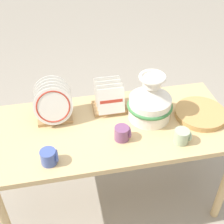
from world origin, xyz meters
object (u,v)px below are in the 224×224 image
Objects in this scene: wicker_charger_stack at (200,114)px; dish_rack_square_plates at (109,101)px; mug_plum_glaze at (123,133)px; mug_sage_glaze at (182,136)px; ceramic_vase at (150,101)px; dish_rack_round_plates at (53,105)px; mug_cobalt_glaze at (49,157)px.

dish_rack_square_plates is at bearing 161.22° from wicker_charger_stack.
mug_sage_glaze is at bearing -15.62° from mug_plum_glaze.
ceramic_vase is 0.59m from dish_rack_round_plates.
mug_plum_glaze is (0.38, -0.26, -0.07)m from dish_rack_round_plates.
dish_rack_round_plates is 0.79m from mug_sage_glaze.
ceramic_vase reaches higher than dish_rack_round_plates.
dish_rack_round_plates is at bearing 145.34° from mug_plum_glaze.
mug_cobalt_glaze is (-0.75, -0.01, 0.00)m from mug_sage_glaze.
ceramic_vase is 3.32× the size of mug_cobalt_glaze.
ceramic_vase is 0.96× the size of wicker_charger_stack.
dish_rack_round_plates is 1.18× the size of dish_rack_square_plates.
mug_cobalt_glaze is (-0.42, -0.10, 0.00)m from mug_plum_glaze.
mug_plum_glaze is 1.00× the size of mug_cobalt_glaze.
dish_rack_round_plates is 2.69× the size of mug_sage_glaze.
dish_rack_round_plates is 0.37m from mug_cobalt_glaze.
dish_rack_square_plates is at bearing 149.49° from ceramic_vase.
dish_rack_square_plates reaches higher than mug_sage_glaze.
dish_rack_round_plates is 2.69× the size of mug_cobalt_glaze.
mug_cobalt_glaze is at bearing -157.38° from ceramic_vase.
ceramic_vase is 1.23× the size of dish_rack_round_plates.
ceramic_vase is at bearing 37.44° from mug_plum_glaze.
dish_rack_round_plates reaches higher than mug_sage_glaze.
mug_cobalt_glaze reaches higher than wicker_charger_stack.
mug_sage_glaze is 0.75m from mug_cobalt_glaze.
mug_cobalt_glaze is (-0.05, -0.36, -0.07)m from dish_rack_round_plates.
dish_rack_square_plates is (-0.23, 0.14, -0.07)m from ceramic_vase.
mug_cobalt_glaze is (-0.63, -0.26, -0.09)m from ceramic_vase.
wicker_charger_stack is at bearing 12.38° from mug_cobalt_glaze.
wicker_charger_stack is at bearing -18.78° from dish_rack_square_plates.
ceramic_vase is 3.32× the size of mug_sage_glaze.
mug_sage_glaze and mug_plum_glaze have the same top height.
mug_sage_glaze is 1.00× the size of mug_cobalt_glaze.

